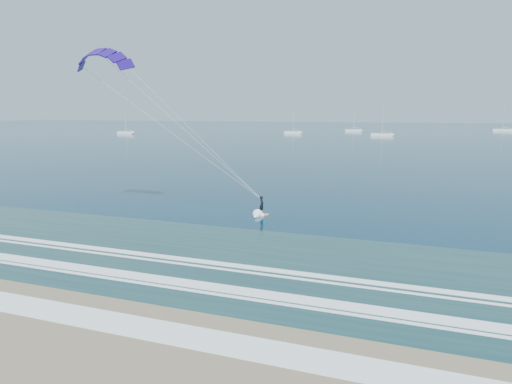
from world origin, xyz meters
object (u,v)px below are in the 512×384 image
at_px(sailboat_1, 293,132).
at_px(sailboat_3, 382,135).
at_px(sailboat_0, 126,133).
at_px(kitesurfer_rig, 183,129).
at_px(sailboat_2, 354,130).
at_px(sailboat_4, 502,130).

height_order(sailboat_1, sailboat_3, sailboat_3).
xyz_separation_m(sailboat_0, sailboat_3, (115.06, 22.05, 0.01)).
xyz_separation_m(kitesurfer_rig, sailboat_2, (-13.31, 206.72, -8.07)).
distance_m(sailboat_0, sailboat_2, 116.13).
relative_size(kitesurfer_rig, sailboat_3, 1.43).
distance_m(sailboat_0, sailboat_4, 197.04).
bearing_deg(sailboat_2, sailboat_1, -123.64).
height_order(sailboat_1, sailboat_4, sailboat_4).
distance_m(kitesurfer_rig, sailboat_3, 165.03).
bearing_deg(kitesurfer_rig, sailboat_3, 88.32).
height_order(kitesurfer_rig, sailboat_0, kitesurfer_rig).
xyz_separation_m(sailboat_3, sailboat_4, (56.65, 74.60, 0.00)).
distance_m(sailboat_1, sailboat_3, 42.08).
bearing_deg(sailboat_3, sailboat_4, 52.79).
bearing_deg(sailboat_3, sailboat_1, 170.63).
distance_m(sailboat_2, sailboat_4, 81.61).
height_order(sailboat_3, sailboat_4, sailboat_4).
height_order(sailboat_2, sailboat_3, sailboat_3).
relative_size(sailboat_0, sailboat_4, 0.86).
relative_size(sailboat_0, sailboat_3, 0.88).
bearing_deg(sailboat_0, sailboat_2, 33.44).
height_order(kitesurfer_rig, sailboat_2, kitesurfer_rig).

